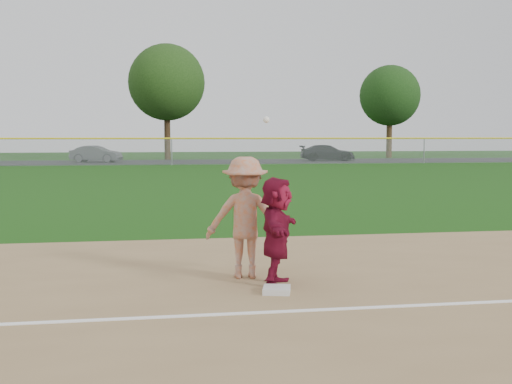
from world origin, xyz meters
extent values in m
plane|color=#16450D|center=(0.00, 0.00, 0.00)|extent=(160.00, 160.00, 0.00)
cube|color=white|center=(0.00, -0.80, 0.03)|extent=(60.00, 0.10, 0.01)
cube|color=black|center=(0.00, 46.00, 0.01)|extent=(120.00, 10.00, 0.01)
cube|color=silver|center=(0.07, 0.16, 0.06)|extent=(0.45, 0.45, 0.08)
imported|color=maroon|center=(0.16, 0.64, 0.80)|extent=(0.87, 1.53, 1.57)
imported|color=#505257|center=(-6.01, 46.23, 0.70)|extent=(4.40, 2.57, 1.37)
imported|color=black|center=(13.75, 46.07, 0.71)|extent=(4.98, 2.45, 1.39)
imported|color=#99999B|center=(-0.22, 1.21, 0.94)|extent=(1.26, 0.82, 1.84)
sphere|color=white|center=(-0.02, 0.47, 2.40)|extent=(0.09, 0.09, 0.09)
plane|color=#999EA0|center=(0.00, 40.00, 1.00)|extent=(110.00, 0.00, 110.00)
cylinder|color=yellow|center=(0.00, 40.00, 2.00)|extent=(110.00, 0.12, 0.12)
cylinder|color=gray|center=(0.00, 40.00, 1.00)|extent=(0.08, 0.08, 2.00)
cylinder|color=gray|center=(20.00, 40.00, 1.00)|extent=(0.08, 0.08, 2.00)
cylinder|color=#312112|center=(0.00, 51.50, 2.05)|extent=(0.56, 0.56, 4.10)
sphere|color=#1B3911|center=(0.00, 51.50, 7.08)|extent=(7.00, 7.00, 7.00)
cylinder|color=#392714|center=(22.00, 52.80, 1.82)|extent=(0.56, 0.56, 3.64)
sphere|color=#163610|center=(22.00, 52.80, 6.19)|extent=(6.00, 6.00, 6.00)
camera|label=1|loc=(-1.63, -8.35, 2.17)|focal=45.00mm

